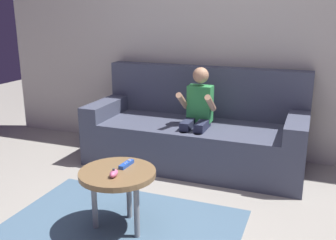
{
  "coord_description": "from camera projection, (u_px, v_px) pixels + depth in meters",
  "views": [
    {
      "loc": [
        0.82,
        -1.76,
        1.37
      ],
      "look_at": [
        -0.2,
        0.87,
        0.58
      ],
      "focal_mm": 41.18,
      "sensor_mm": 36.0,
      "label": 1
    }
  ],
  "objects": [
    {
      "name": "wall_back",
      "position": [
        227.0,
        26.0,
        3.61
      ],
      "size": [
        4.95,
        0.05,
        2.5
      ],
      "primitive_type": "cube",
      "color": "beige",
      "rests_on": "ground"
    },
    {
      "name": "couch",
      "position": [
        197.0,
        132.0,
        3.58
      ],
      "size": [
        1.95,
        0.8,
        0.87
      ],
      "color": "#474C60",
      "rests_on": "ground"
    },
    {
      "name": "person_seated_on_couch",
      "position": [
        197.0,
        113.0,
        3.34
      ],
      "size": [
        0.3,
        0.37,
        0.92
      ],
      "color": "#282D47",
      "rests_on": "ground"
    },
    {
      "name": "coffee_table",
      "position": [
        118.0,
        178.0,
        2.43
      ],
      "size": [
        0.49,
        0.49,
        0.41
      ],
      "color": "brown",
      "rests_on": "ground"
    },
    {
      "name": "area_rug",
      "position": [
        119.0,
        228.0,
        2.53
      ],
      "size": [
        1.54,
        1.08,
        0.01
      ],
      "primitive_type": "cube",
      "color": "slate",
      "rests_on": "ground"
    },
    {
      "name": "game_remote_blue_near_edge",
      "position": [
        126.0,
        164.0,
        2.49
      ],
      "size": [
        0.05,
        0.14,
        0.03
      ],
      "color": "blue",
      "rests_on": "coffee_table"
    },
    {
      "name": "nunchuk_pink",
      "position": [
        114.0,
        173.0,
        2.33
      ],
      "size": [
        0.06,
        0.1,
        0.05
      ],
      "color": "pink",
      "rests_on": "coffee_table"
    }
  ]
}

